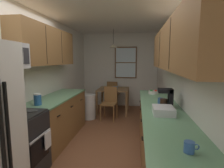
{
  "coord_description": "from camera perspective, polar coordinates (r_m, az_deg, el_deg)",
  "views": [
    {
      "loc": [
        0.61,
        -2.65,
        1.64
      ],
      "look_at": [
        0.05,
        1.31,
        1.09
      ],
      "focal_mm": 28.45,
      "sensor_mm": 36.0,
      "label": 1
    }
  ],
  "objects": [
    {
      "name": "back_window",
      "position": [
        6.24,
        4.43,
        6.87
      ],
      "size": [
        0.76,
        0.05,
        1.09
      ],
      "color": "brown"
    },
    {
      "name": "dining_table",
      "position": [
        5.53,
        0.42,
        -2.64
      ],
      "size": [
        0.93,
        0.89,
        0.75
      ],
      "color": "brown",
      "rests_on": "ground"
    },
    {
      "name": "trash_bin",
      "position": [
        5.03,
        -7.35,
        -7.22
      ],
      "size": [
        0.35,
        0.35,
        0.69
      ],
      "primitive_type": "cylinder",
      "color": "silver",
      "rests_on": "ground"
    },
    {
      "name": "counter_left",
      "position": [
        3.91,
        -16.98,
        -10.28
      ],
      "size": [
        0.64,
        1.88,
        0.9
      ],
      "color": "brown",
      "rests_on": "ground"
    },
    {
      "name": "upper_cabinets_right",
      "position": [
        2.71,
        19.71,
        11.19
      ],
      "size": [
        0.33,
        2.96,
        0.64
      ],
      "color": "brown"
    },
    {
      "name": "fruit_bowl",
      "position": [
        4.0,
        13.17,
        -2.55
      ],
      "size": [
        0.22,
        0.22,
        0.09
      ],
      "color": "silver",
      "rests_on": "counter_right"
    },
    {
      "name": "ceiling_slab",
      "position": [
        3.82,
        -1.48,
        22.19
      ],
      "size": [
        4.4,
        9.0,
        0.08
      ],
      "primitive_type": "cube",
      "color": "white"
    },
    {
      "name": "dish_rack",
      "position": [
        2.55,
        16.15,
        -8.17
      ],
      "size": [
        0.28,
        0.34,
        0.1
      ],
      "primitive_type": "cube",
      "color": "silver",
      "rests_on": "counter_right"
    },
    {
      "name": "stove_range",
      "position": [
        2.89,
        -27.89,
        -16.97
      ],
      "size": [
        0.66,
        0.63,
        1.1
      ],
      "color": "black",
      "rests_on": "ground"
    },
    {
      "name": "wall_back",
      "position": [
        6.34,
        2.55,
        4.46
      ],
      "size": [
        4.4,
        0.1,
        2.55
      ],
      "primitive_type": "cube",
      "color": "silver",
      "rests_on": "ground"
    },
    {
      "name": "upper_cabinets_left",
      "position": [
        3.75,
        -20.17,
        11.26
      ],
      "size": [
        0.33,
        1.96,
        0.72
      ],
      "color": "brown"
    },
    {
      "name": "wall_right",
      "position": [
        3.74,
        19.46,
        1.75
      ],
      "size": [
        0.1,
        9.0,
        2.55
      ],
      "primitive_type": "cube",
      "color": "silver",
      "rests_on": "ground"
    },
    {
      "name": "mug_by_coffeemaker",
      "position": [
        3.14,
        15.27,
        -5.18
      ],
      "size": [
        0.12,
        0.08,
        0.1
      ],
      "color": "#335999",
      "rests_on": "counter_right"
    },
    {
      "name": "wall_left",
      "position": [
        4.16,
        -20.11,
        2.28
      ],
      "size": [
        0.1,
        9.0,
        2.55
      ],
      "primitive_type": "cube",
      "color": "silver",
      "rests_on": "ground"
    },
    {
      "name": "dining_chair_near",
      "position": [
        4.93,
        -0.79,
        -5.59
      ],
      "size": [
        0.44,
        0.44,
        0.9
      ],
      "color": "brown",
      "rests_on": "ground"
    },
    {
      "name": "pendant_light",
      "position": [
        5.45,
        0.43,
        12.13
      ],
      "size": [
        0.26,
        0.26,
        0.55
      ],
      "color": "black"
    },
    {
      "name": "counter_right",
      "position": [
        2.98,
        15.52,
        -16.02
      ],
      "size": [
        0.64,
        3.28,
        0.9
      ],
      "color": "brown",
      "rests_on": "ground"
    },
    {
      "name": "mug_spare",
      "position": [
        1.63,
        23.63,
        -18.08
      ],
      "size": [
        0.12,
        0.08,
        0.09
      ],
      "color": "#335999",
      "rests_on": "counter_right"
    },
    {
      "name": "ground_plane",
      "position": [
        4.04,
        -1.35,
        -16.13
      ],
      "size": [
        12.0,
        12.0,
        0.0
      ],
      "primitive_type": "plane",
      "color": "brown"
    },
    {
      "name": "coffee_maker",
      "position": [
        2.9,
        17.29,
        -4.2
      ],
      "size": [
        0.22,
        0.18,
        0.29
      ],
      "color": "black",
      "rests_on": "counter_right"
    },
    {
      "name": "microwave_over_range",
      "position": [
        2.72,
        -31.49,
        7.76
      ],
      "size": [
        0.39,
        0.57,
        0.35
      ],
      "color": "silver"
    },
    {
      "name": "table_serving_bowl",
      "position": [
        5.55,
        0.92,
        -1.1
      ],
      "size": [
        0.18,
        0.18,
        0.06
      ],
      "primitive_type": "cylinder",
      "color": "#4C7299",
      "rests_on": "dining_table"
    },
    {
      "name": "storage_canister",
      "position": [
        3.17,
        -22.78,
        -4.55
      ],
      "size": [
        0.12,
        0.12,
        0.19
      ],
      "color": "#265999",
      "rests_on": "counter_left"
    },
    {
      "name": "dining_chair_far",
      "position": [
        6.2,
        0.32,
        -2.82
      ],
      "size": [
        0.45,
        0.45,
        0.9
      ],
      "color": "brown",
      "rests_on": "ground"
    },
    {
      "name": "dish_towel",
      "position": [
        2.82,
        -19.89,
        -16.5
      ],
      "size": [
        0.02,
        0.16,
        0.24
      ],
      "primitive_type": "cube",
      "color": "white"
    }
  ]
}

